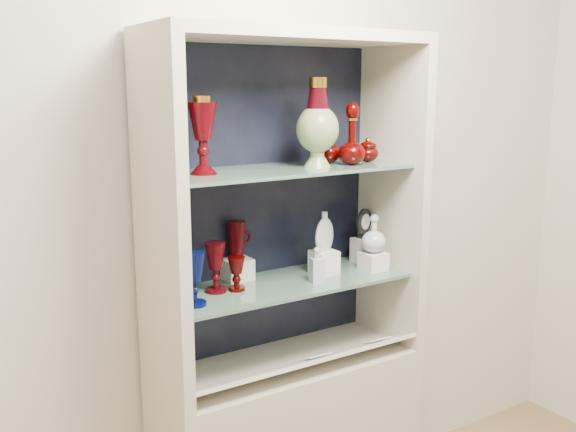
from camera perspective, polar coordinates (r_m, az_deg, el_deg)
wall_back at (r=2.45m, az=-2.74°, el=3.17°), size 3.50×0.02×2.80m
cabinet_back_panel at (r=2.44m, az=-2.38°, el=1.34°), size 0.98×0.02×1.15m
cabinet_side_left at (r=2.07m, az=-11.34°, el=-0.75°), size 0.04×0.40×1.15m
cabinet_side_right at (r=2.56m, az=9.14°, el=1.70°), size 0.04×0.40×1.15m
cabinet_top_cap at (r=2.24m, az=0.00°, el=15.73°), size 1.00×0.40×0.04m
shelf_lower at (r=2.36m, az=-0.26°, el=-6.01°), size 0.92×0.34×0.01m
shelf_upper at (r=2.27m, az=-0.27°, el=4.14°), size 0.92×0.34×0.01m
label_ledge at (r=2.36m, az=1.46°, el=-12.95°), size 0.92×0.17×0.09m
label_card_0 at (r=2.54m, az=7.88°, el=-10.86°), size 0.10×0.06×0.03m
label_card_1 at (r=2.38m, az=2.52°, el=-12.34°), size 0.10×0.06×0.03m
pedestal_lamp_left at (r=2.07m, az=-10.93°, el=7.13°), size 0.13×0.13×0.27m
pedestal_lamp_right at (r=2.12m, az=-7.58°, el=7.12°), size 0.13×0.13×0.25m
enamel_urn at (r=2.28m, az=2.65°, el=8.28°), size 0.20×0.20×0.31m
ruby_decanter_a at (r=2.36m, az=5.73°, el=7.63°), size 0.12×0.12×0.26m
ruby_decanter_b at (r=2.41m, az=3.65°, el=7.17°), size 0.11×0.11×0.21m
lidded_bowl at (r=2.47m, az=7.09°, el=5.89°), size 0.10×0.10×0.09m
cobalt_goblet at (r=2.11m, az=-8.33°, el=-5.57°), size 0.09×0.09×0.18m
ruby_goblet_tall at (r=2.24m, az=-6.45°, el=-4.55°), size 0.09×0.09×0.18m
ruby_goblet_small at (r=2.26m, az=-4.60°, el=-5.13°), size 0.08×0.08×0.12m
riser_ruby_pitcher at (r=2.38m, az=-4.57°, el=-4.72°), size 0.10×0.10×0.08m
ruby_pitcher at (r=2.36m, az=-4.61°, el=-2.15°), size 0.11×0.08×0.14m
clear_square_bottle at (r=2.34m, az=2.58°, el=-4.33°), size 0.05×0.05×0.13m
riser_flat_flask at (r=2.45m, az=3.22°, el=-4.12°), size 0.09×0.09×0.09m
flat_flask at (r=2.42m, az=3.25°, el=-1.31°), size 0.12×0.08×0.16m
riser_clear_round_decanter at (r=2.52m, az=7.58°, el=-4.00°), size 0.09×0.09×0.07m
clear_round_decanter at (r=2.50m, az=7.64°, el=-1.64°), size 0.10×0.10×0.14m
riser_cameo_medallion at (r=2.62m, az=6.72°, el=-3.03°), size 0.08×0.08×0.10m
cameo_medallion at (r=2.60m, az=6.78°, el=-0.62°), size 0.11×0.08×0.13m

